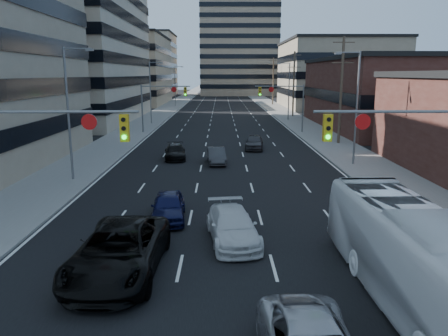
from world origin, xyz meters
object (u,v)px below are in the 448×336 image
white_van (233,226)px  transit_bus (419,260)px  black_pickup (119,251)px  sedan_blue (168,206)px

white_van → transit_bus: (5.71, -5.56, 0.87)m
black_pickup → transit_bus: 10.28m
transit_bus → sedan_blue: transit_bus is taller
black_pickup → transit_bus: (9.98, -2.38, 0.68)m
white_van → sedan_blue: 4.36m
white_van → sedan_blue: bearing=129.4°
transit_bus → sedan_blue: 12.35m
transit_bus → black_pickup: bearing=165.1°
white_van → sedan_blue: (-3.18, 2.98, -0.01)m
sedan_blue → white_van: bearing=-47.3°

